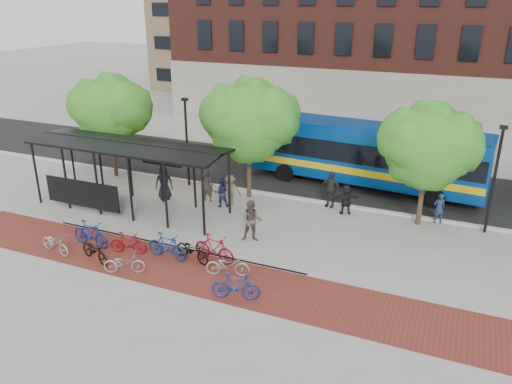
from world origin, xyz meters
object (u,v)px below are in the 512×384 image
at_px(pedestrian_0, 164,182).
at_px(pedestrian_5, 346,199).
at_px(bike_11, 236,286).
at_px(bike_5, 128,243).
at_px(bike_8, 193,250).
at_px(bike_10, 228,265).
at_px(tree_b, 251,118).
at_px(pedestrian_8, 252,221).
at_px(pedestrian_7, 439,208).
at_px(bike_3, 91,234).
at_px(lamp_post_right, 495,177).
at_px(bike_9, 214,248).
at_px(lamp_post_left, 187,140).
at_px(bike_2, 55,243).
at_px(bike_7, 167,246).
at_px(tree_c, 430,144).
at_px(bus, 365,151).
at_px(bus_shelter, 126,153).
at_px(bike_4, 95,251).
at_px(pedestrian_3, 230,190).
at_px(bike_6, 124,263).
at_px(pedestrian_1, 207,185).
at_px(tree_a, 111,108).
at_px(pedestrian_4, 330,189).
at_px(pedestrian_2, 221,192).

bearing_deg(pedestrian_0, pedestrian_5, -19.28).
bearing_deg(bike_11, bike_5, 62.22).
height_order(bike_8, bike_10, bike_8).
xyz_separation_m(tree_b, bike_5, (-2.24, -8.04, -3.96)).
bearing_deg(pedestrian_8, bike_5, -165.49).
bearing_deg(pedestrian_7, bike_5, 7.26).
bearing_deg(bike_3, lamp_post_right, -58.09).
bearing_deg(bike_9, lamp_post_left, 45.25).
bearing_deg(bike_8, pedestrian_8, -13.41).
bearing_deg(pedestrian_0, bike_2, -128.03).
relative_size(tree_b, pedestrian_5, 4.13).
bearing_deg(lamp_post_right, bike_7, -146.98).
bearing_deg(tree_c, bus, 131.76).
xyz_separation_m(bus_shelter, bike_10, (7.71, -4.18, -2.54)).
bearing_deg(bike_10, bike_3, 73.56).
height_order(tree_b, lamp_post_right, tree_b).
bearing_deg(bike_7, pedestrian_5, -32.81).
bearing_deg(bike_4, lamp_post_left, 25.39).
xyz_separation_m(bike_5, pedestrian_5, (7.58, 7.83, 0.28)).
height_order(tree_c, pedestrian_3, tree_c).
bearing_deg(lamp_post_left, pedestrian_0, -93.42).
xyz_separation_m(bike_3, bike_6, (2.76, -1.30, -0.16)).
bearing_deg(bus, pedestrian_1, -136.99).
height_order(bus, bike_5, bus).
xyz_separation_m(bike_10, pedestrian_0, (-6.72, 5.89, 0.49)).
bearing_deg(pedestrian_1, tree_a, -17.97).
relative_size(lamp_post_left, pedestrian_4, 2.63).
distance_m(bus_shelter, bike_4, 6.24).
xyz_separation_m(bike_7, pedestrian_5, (5.80, 7.57, 0.20)).
distance_m(bus_shelter, pedestrian_0, 2.85).
distance_m(pedestrian_7, pedestrian_8, 9.28).
bearing_deg(pedestrian_1, bus_shelter, 29.47).
bearing_deg(tree_b, bus_shelter, -143.79).
relative_size(pedestrian_2, pedestrian_3, 0.94).
bearing_deg(pedestrian_8, bike_4, -162.39).
height_order(tree_b, pedestrian_4, tree_b).
bearing_deg(bike_6, pedestrian_3, -30.20).
relative_size(bike_6, bike_8, 0.91).
relative_size(bike_7, pedestrian_0, 1.01).
height_order(tree_a, bike_8, tree_a).
height_order(bike_7, pedestrian_2, pedestrian_2).
bearing_deg(bus_shelter, pedestrian_5, 18.89).
relative_size(tree_b, bike_11, 3.55).
xyz_separation_m(lamp_post_left, bike_7, (3.64, -8.03, -2.17)).
bearing_deg(bike_3, pedestrian_7, -54.00).
xyz_separation_m(bike_9, bike_10, (1.01, -0.81, -0.13)).
relative_size(bike_7, bike_9, 0.98).
bearing_deg(pedestrian_5, pedestrian_8, 30.88).
height_order(lamp_post_left, bus, lamp_post_left).
xyz_separation_m(bus, bike_5, (-7.52, -12.20, -1.58)).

